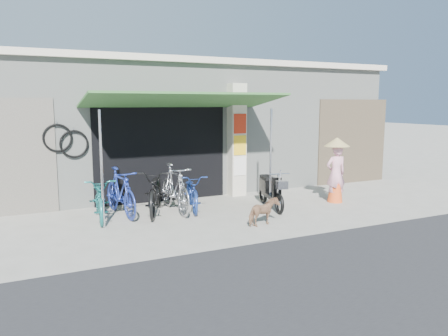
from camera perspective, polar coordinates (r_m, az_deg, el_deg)
name	(u,v)px	position (r m, az deg, el deg)	size (l,w,h in m)	color
ground	(252,219)	(9.49, 3.70, -6.71)	(80.00, 80.00, 0.00)	#9A968B
road_strip	(429,306)	(6.18, 25.22, -15.94)	(80.00, 6.00, 0.01)	#2B2B2E
bicycle_shop	(174,124)	(13.85, -6.56, 5.71)	(12.30, 5.30, 3.66)	#A6ABA3
shop_pillar	(236,140)	(11.76, 1.61, 3.65)	(0.42, 0.44, 3.00)	beige
awning	(185,102)	(10.26, -5.11, 8.61)	(4.60, 1.88, 2.72)	#2D5C29
neighbour_right	(352,141)	(14.25, 16.42, 3.35)	(2.60, 0.06, 2.60)	brown
bike_teal	(100,198)	(9.73, -15.87, -3.82)	(0.62, 1.77, 0.93)	#176A68
bike_blue	(121,192)	(9.94, -13.37, -3.07)	(0.50, 1.77, 1.06)	navy
bike_black	(156,191)	(9.98, -8.87, -3.00)	(0.68, 1.96, 1.03)	black
bike_silver	(175,188)	(10.07, -6.46, -2.63)	(0.52, 1.84, 1.11)	#B6B6BB
bike_navy	(192,192)	(10.23, -4.17, -3.11)	(0.57, 1.65, 0.87)	navy
street_dog	(264,212)	(8.97, 5.20, -5.75)	(0.31, 0.67, 0.57)	#9B8452
moped	(270,190)	(10.46, 6.08, -2.94)	(0.58, 1.63, 0.93)	black
nun	(336,170)	(11.32, 14.41, -0.25)	(0.64, 0.64, 1.64)	pink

